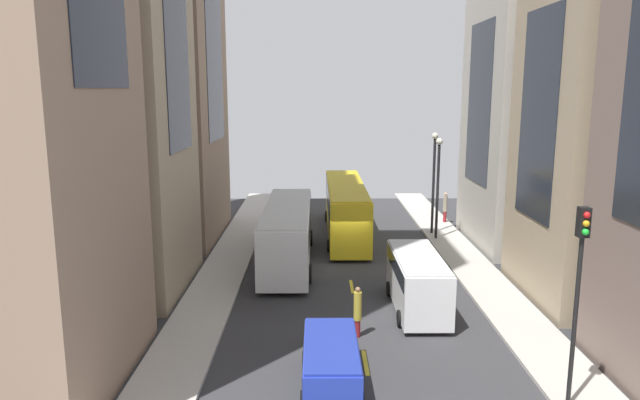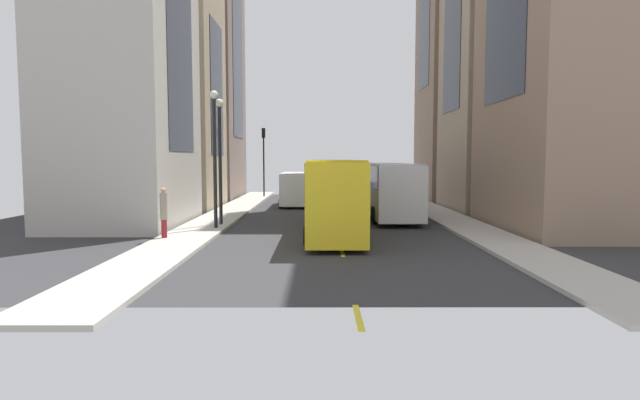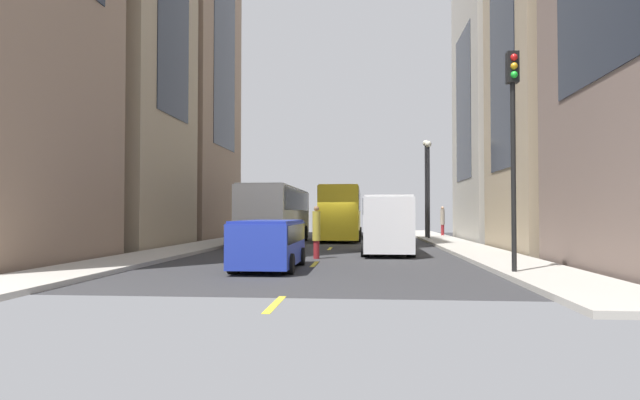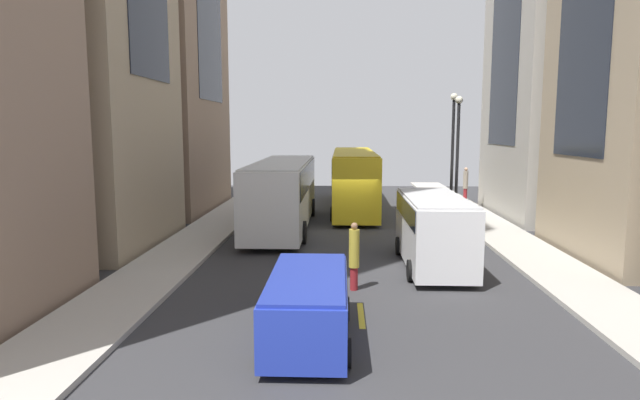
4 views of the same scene
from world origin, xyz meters
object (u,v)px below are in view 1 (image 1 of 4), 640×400
Objects in this scene: delivery_van_white at (417,278)px; city_bus_white at (288,229)px; pedestrian_crossing_mid at (445,206)px; car_blue_0 at (331,361)px; traffic_light_near_corner at (579,272)px; streetcar_yellow at (346,205)px; pedestrian_waiting_curb at (358,311)px.

city_bus_white is at bearing 129.69° from delivery_van_white.
city_bus_white is 9.75m from delivery_van_white.
city_bus_white is at bearing 127.15° from pedestrian_crossing_mid.
traffic_light_near_corner reaches higher than car_blue_0.
car_blue_0 is 8.34m from traffic_light_near_corner.
streetcar_yellow is 6.45× the size of pedestrian_waiting_curb.
delivery_van_white is at bearing -50.31° from city_bus_white.
city_bus_white is 5.66× the size of pedestrian_waiting_curb.
car_blue_0 is at bearing 155.62° from pedestrian_crossing_mid.
pedestrian_crossing_mid is at bearing -137.56° from pedestrian_waiting_curb.
city_bus_white is at bearing 120.88° from traffic_light_near_corner.
pedestrian_waiting_curb reaches higher than car_blue_0.
delivery_van_white is 0.95× the size of traffic_light_near_corner.
streetcar_yellow is 6.13× the size of pedestrian_crossing_mid.
streetcar_yellow is 3.03× the size of car_blue_0.
traffic_light_near_corner is at bearing -68.59° from delivery_van_white.
streetcar_yellow is at bearing 104.62° from traffic_light_near_corner.
city_bus_white is at bearing 98.42° from car_blue_0.
streetcar_yellow is at bearing 60.57° from city_bus_white.
delivery_van_white is 2.70× the size of pedestrian_crossing_mid.
city_bus_white is 14.64m from car_blue_0.
pedestrian_waiting_curb is at bearing -72.29° from city_bus_white.
traffic_light_near_corner is at bearing -11.33° from car_blue_0.
streetcar_yellow is at bearing 100.29° from delivery_van_white.
traffic_light_near_corner is (7.39, -1.48, 3.59)m from car_blue_0.
car_blue_0 is 0.71× the size of traffic_light_near_corner.
streetcar_yellow is (3.67, 6.51, 0.12)m from city_bus_white.
city_bus_white is 2.66× the size of car_blue_0.
delivery_van_white is at bearing -79.71° from streetcar_yellow.
pedestrian_waiting_curb is at bearing 154.73° from pedestrian_crossing_mid.
traffic_light_near_corner is at bearing 172.42° from pedestrian_crossing_mid.
car_blue_0 is (2.14, -14.44, -1.07)m from city_bus_white.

